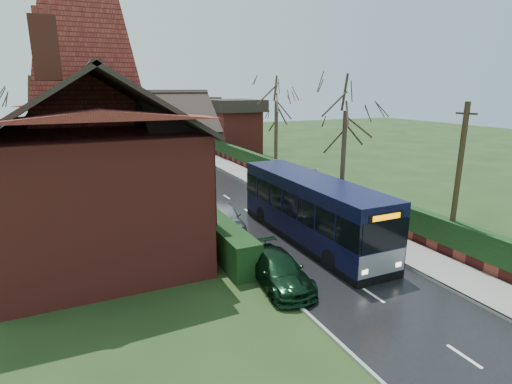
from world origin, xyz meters
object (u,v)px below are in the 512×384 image
telegraph_pole (458,182)px  brick_house (101,158)px  bus (311,210)px  car_silver (224,217)px  bus_stop_sign (315,183)px  car_green (278,270)px

telegraph_pole → brick_house: bearing=136.0°
brick_house → bus: (9.72, -4.65, -2.71)m
brick_house → car_silver: brick_house is taller
bus_stop_sign → telegraph_pole: telegraph_pole is taller
brick_house → bus: size_ratio=1.32×
bus → bus_stop_sign: bus is taller
bus → bus_stop_sign: 4.87m
brick_house → car_green: size_ratio=3.33×
bus → car_silver: size_ratio=2.61×
telegraph_pole → car_green: bearing=162.4°
car_silver → bus_stop_sign: size_ratio=1.44×
bus → car_green: 5.47m
car_green → bus_stop_sign: (6.69, 7.68, 1.30)m
car_silver → car_green: (-0.31, -7.22, -0.08)m
brick_house → bus_stop_sign: (12.52, -0.67, -2.43)m
bus → car_green: bearing=-135.9°
brick_house → car_silver: (6.15, -1.14, -3.65)m
brick_house → car_green: brick_house is taller
bus → car_green: (-3.89, -3.71, -1.02)m
brick_house → bus_stop_sign: brick_house is taller
bus → bus_stop_sign: (2.80, 3.97, 0.28)m
brick_house → bus_stop_sign: size_ratio=4.96×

